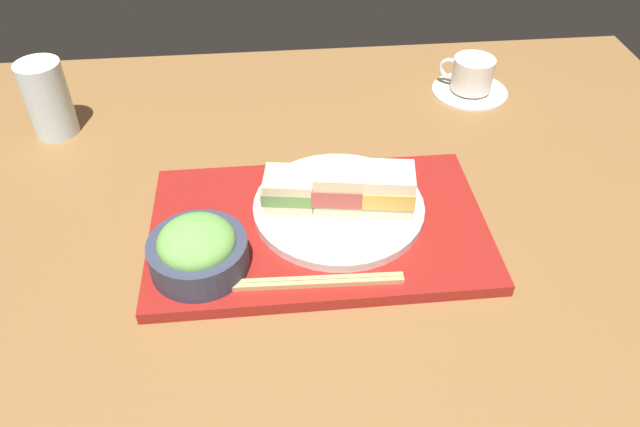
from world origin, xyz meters
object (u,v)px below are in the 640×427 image
(sandwich_near, at_px, (291,188))
(sandwich_middle, at_px, (339,187))
(sandwich_far, at_px, (388,189))
(chopsticks_pair, at_px, (318,282))
(salad_bowl, at_px, (198,249))
(drinking_glass, at_px, (48,99))
(coffee_cup, at_px, (471,78))
(sandwich_plate, at_px, (339,207))

(sandwich_near, relative_size, sandwich_middle, 1.00)
(sandwich_far, distance_m, chopsticks_pair, 0.16)
(salad_bowl, bearing_deg, chopsticks_pair, -16.67)
(chopsticks_pair, distance_m, drinking_glass, 0.55)
(sandwich_near, xyz_separation_m, chopsticks_pair, (0.02, -0.14, -0.03))
(coffee_cup, bearing_deg, sandwich_middle, -130.67)
(sandwich_plate, xyz_separation_m, chopsticks_pair, (-0.04, -0.13, -0.00))
(sandwich_plate, bearing_deg, coffee_cup, 49.33)
(sandwich_plate, xyz_separation_m, drinking_glass, (-0.43, 0.26, 0.04))
(sandwich_plate, relative_size, sandwich_near, 2.97)
(coffee_cup, bearing_deg, sandwich_near, -137.60)
(sandwich_plate, height_order, sandwich_near, sandwich_near)
(sandwich_plate, distance_m, sandwich_near, 0.07)
(sandwich_near, relative_size, chopsticks_pair, 0.38)
(sandwich_plate, bearing_deg, chopsticks_pair, -107.24)
(sandwich_far, height_order, drinking_glass, drinking_glass)
(chopsticks_pair, xyz_separation_m, coffee_cup, (0.31, 0.44, 0.01))
(sandwich_near, bearing_deg, coffee_cup, 42.40)
(sandwich_near, xyz_separation_m, drinking_glass, (-0.37, 0.25, 0.01))
(coffee_cup, relative_size, drinking_glass, 1.09)
(sandwich_plate, distance_m, sandwich_middle, 0.03)
(salad_bowl, bearing_deg, sandwich_plate, 25.57)
(sandwich_near, relative_size, sandwich_far, 1.03)
(sandwich_near, bearing_deg, sandwich_far, -10.34)
(sandwich_middle, relative_size, drinking_glass, 0.63)
(salad_bowl, xyz_separation_m, drinking_glass, (-0.25, 0.34, 0.01))
(sandwich_near, xyz_separation_m, coffee_cup, (0.33, 0.31, -0.02))
(sandwich_far, bearing_deg, sandwich_middle, 169.66)
(sandwich_near, bearing_deg, drinking_glass, 145.90)
(sandwich_middle, relative_size, chopsticks_pair, 0.38)
(sandwich_plate, xyz_separation_m, sandwich_near, (-0.06, 0.01, 0.03))
(chopsticks_pair, xyz_separation_m, drinking_glass, (-0.39, 0.39, 0.04))
(salad_bowl, distance_m, coffee_cup, 0.61)
(sandwich_middle, height_order, sandwich_far, sandwich_far)
(sandwich_plate, bearing_deg, drinking_glass, 148.82)
(coffee_cup, bearing_deg, sandwich_plate, -130.67)
(sandwich_far, bearing_deg, coffee_cup, 57.39)
(sandwich_plate, bearing_deg, sandwich_far, -10.34)
(sandwich_far, distance_m, salad_bowl, 0.25)
(chopsticks_pair, relative_size, coffee_cup, 1.53)
(chopsticks_pair, distance_m, coffee_cup, 0.54)
(drinking_glass, bearing_deg, sandwich_plate, -31.18)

